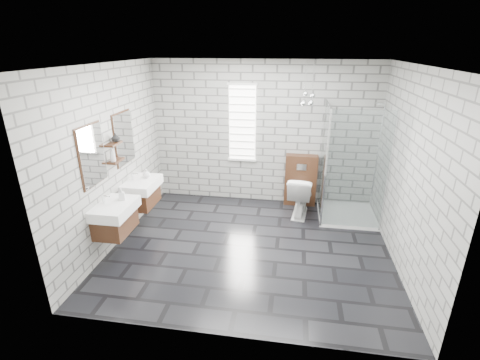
% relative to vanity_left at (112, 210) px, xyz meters
% --- Properties ---
extents(floor, '(4.20, 3.60, 0.02)m').
position_rel_vanity_left_xyz_m(floor, '(1.91, 0.54, -0.77)').
color(floor, black).
rests_on(floor, ground).
extents(ceiling, '(4.20, 3.60, 0.02)m').
position_rel_vanity_left_xyz_m(ceiling, '(1.91, 0.54, 1.95)').
color(ceiling, white).
rests_on(ceiling, wall_back).
extents(wall_back, '(4.20, 0.02, 2.70)m').
position_rel_vanity_left_xyz_m(wall_back, '(1.91, 2.35, 0.59)').
color(wall_back, '#9FA09A').
rests_on(wall_back, floor).
extents(wall_front, '(4.20, 0.02, 2.70)m').
position_rel_vanity_left_xyz_m(wall_front, '(1.91, -1.27, 0.59)').
color(wall_front, '#9FA09A').
rests_on(wall_front, floor).
extents(wall_left, '(0.02, 3.60, 2.70)m').
position_rel_vanity_left_xyz_m(wall_left, '(-0.20, 0.54, 0.59)').
color(wall_left, '#9FA09A').
rests_on(wall_left, floor).
extents(wall_right, '(0.02, 3.60, 2.70)m').
position_rel_vanity_left_xyz_m(wall_right, '(4.02, 0.54, 0.59)').
color(wall_right, '#9FA09A').
rests_on(wall_right, floor).
extents(vanity_left, '(0.47, 0.70, 1.57)m').
position_rel_vanity_left_xyz_m(vanity_left, '(0.00, 0.00, 0.00)').
color(vanity_left, '#452615').
rests_on(vanity_left, wall_left).
extents(vanity_right, '(0.47, 0.70, 1.57)m').
position_rel_vanity_left_xyz_m(vanity_right, '(0.00, 0.92, 0.00)').
color(vanity_right, '#452615').
rests_on(vanity_right, wall_left).
extents(shelf_lower, '(0.14, 0.30, 0.03)m').
position_rel_vanity_left_xyz_m(shelf_lower, '(-0.12, 0.49, 0.56)').
color(shelf_lower, '#452615').
rests_on(shelf_lower, wall_left).
extents(shelf_upper, '(0.14, 0.30, 0.03)m').
position_rel_vanity_left_xyz_m(shelf_upper, '(-0.12, 0.49, 0.82)').
color(shelf_upper, '#452615').
rests_on(shelf_upper, wall_left).
extents(window, '(0.56, 0.05, 1.48)m').
position_rel_vanity_left_xyz_m(window, '(1.51, 2.32, 0.79)').
color(window, white).
rests_on(window, wall_back).
extents(cistern_panel, '(0.60, 0.20, 1.00)m').
position_rel_vanity_left_xyz_m(cistern_panel, '(2.66, 2.24, -0.26)').
color(cistern_panel, '#452615').
rests_on(cistern_panel, floor).
extents(flush_plate, '(0.18, 0.01, 0.12)m').
position_rel_vanity_left_xyz_m(flush_plate, '(2.66, 2.13, 0.04)').
color(flush_plate, silver).
rests_on(flush_plate, cistern_panel).
extents(shower_enclosure, '(1.00, 1.00, 2.03)m').
position_rel_vanity_left_xyz_m(shower_enclosure, '(3.41, 1.72, -0.25)').
color(shower_enclosure, white).
rests_on(shower_enclosure, floor).
extents(pendant_cluster, '(0.24, 0.27, 0.72)m').
position_rel_vanity_left_xyz_m(pendant_cluster, '(2.67, 1.90, 1.33)').
color(pendant_cluster, silver).
rests_on(pendant_cluster, ceiling).
extents(toilet, '(0.51, 0.79, 0.75)m').
position_rel_vanity_left_xyz_m(toilet, '(2.66, 1.78, -0.38)').
color(toilet, white).
rests_on(toilet, floor).
extents(soap_bottle_a, '(0.10, 0.10, 0.17)m').
position_rel_vanity_left_xyz_m(soap_bottle_a, '(0.09, 0.14, 0.18)').
color(soap_bottle_a, '#B2B2B2').
rests_on(soap_bottle_a, vanity_left).
extents(soap_bottle_b, '(0.14, 0.14, 0.15)m').
position_rel_vanity_left_xyz_m(soap_bottle_b, '(0.08, 1.05, 0.17)').
color(soap_bottle_b, '#B2B2B2').
rests_on(soap_bottle_b, vanity_right).
extents(soap_bottle_c, '(0.11, 0.11, 0.22)m').
position_rel_vanity_left_xyz_m(soap_bottle_c, '(-0.11, 0.40, 0.69)').
color(soap_bottle_c, '#B2B2B2').
rests_on(soap_bottle_c, shelf_lower).
extents(vase, '(0.14, 0.14, 0.13)m').
position_rel_vanity_left_xyz_m(vase, '(-0.11, 0.55, 0.90)').
color(vase, '#B2B2B2').
rests_on(vase, shelf_upper).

